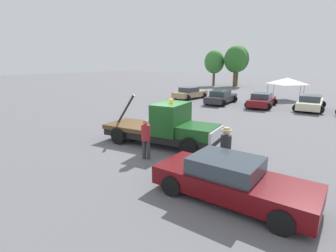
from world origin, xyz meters
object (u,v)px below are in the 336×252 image
Objects in this scene: parked_car_charcoal at (221,97)px; parked_car_maroon at (262,100)px; person_near_truck at (226,147)px; tree_center at (214,62)px; tree_left at (238,59)px; parked_car_tan at (190,93)px; foreground_car at (231,180)px; parked_car_cream at (310,103)px; tree_right at (236,60)px; tow_truck at (166,128)px; person_at_hood at (146,136)px; canopy_tent_white at (287,81)px.

parked_car_charcoal is 4.01m from parked_car_maroon.
person_near_truck is 38.16m from tree_center.
tree_left is 4.01m from tree_center.
parked_car_tan and parked_car_charcoal have the same top height.
tree_center reaches higher than parked_car_maroon.
foreground_car is 1.89m from person_near_truck.
person_near_truck is 0.38× the size of parked_car_cream.
tree_right is (-5.21, 18.63, 3.87)m from parked_car_charcoal.
tree_center is at bearing 117.21° from foreground_car.
person_near_truck is 17.27m from parked_car_cream.
tree_right is (-0.81, 17.19, 3.87)m from parked_car_tan.
parked_car_maroon is (-3.63, 18.13, -0.00)m from foreground_car.
parked_car_cream is at bearing 67.50° from tow_truck.
tow_truck is 34.32m from tree_right.
person_near_truck is 0.39× the size of parked_car_tan.
foreground_car and parked_car_cream have the same top height.
person_at_hood is 0.37× the size of parked_car_maroon.
tow_truck reaches higher than parked_car_maroon.
foreground_car is at bearing -171.62° from parked_car_maroon.
person_near_truck is 37.08m from tree_right.
tree_left reaches higher than person_near_truck.
tow_truck reaches higher than canopy_tent_white.
foreground_car is 4.58m from person_at_hood.
tree_left is (-13.08, 38.31, 3.94)m from foreground_car.
parked_car_maroon is at bearing 81.53° from tow_truck.
tree_center reaches higher than tow_truck.
foreground_car is 19.48m from parked_car_charcoal.
tree_right is (-12.02, 34.92, 3.42)m from person_near_truck.
parked_car_tan is 0.70× the size of tree_right.
parked_car_maroon is 6.70m from canopy_tent_white.
tree_left is 1.02× the size of tree_right.
tree_left is (-12.25, 36.67, 3.49)m from person_near_truck.
tree_right is at bearing 112.10° from foreground_car.
tow_truck reaches higher than person_at_hood.
canopy_tent_white is at bearing -37.88° from parked_car_charcoal.
tree_left is at bearing 33.63° from parked_car_cream.
parked_car_maroon is at bearing 161.56° from person_near_truck.
parked_car_tan is at bearing -87.29° from tree_right.
parked_car_tan is at bearing -175.78° from person_near_truck.
parked_car_cream is (12.40, -0.51, 0.00)m from parked_car_tan.
foreground_car is at bearing -70.64° from tree_right.
person_near_truck is at bearing -96.11° from person_at_hood.
canopy_tent_white is (9.39, 5.23, 1.46)m from parked_car_tan.
canopy_tent_white is at bearing 156.43° from person_near_truck.
person_near_truck reaches higher than parked_car_tan.
person_at_hood is at bearing -70.83° from tree_center.
person_near_truck reaches higher than parked_car_maroon.
person_at_hood is 0.29× the size of tree_center.
foreground_car is 1.05× the size of parked_car_tan.
tree_right is (-10.21, 11.96, 2.41)m from canopy_tent_white.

